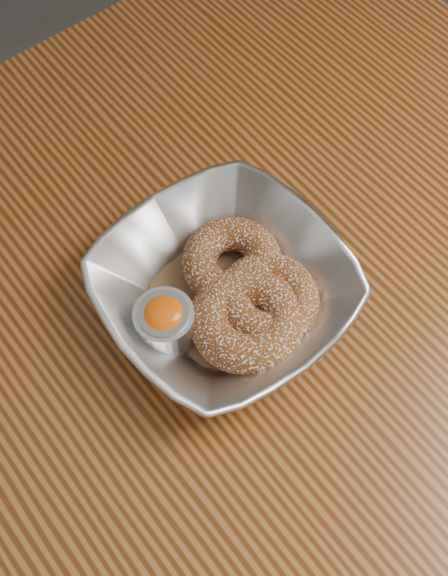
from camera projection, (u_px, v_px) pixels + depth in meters
ground_plane at (172, 505)px, 1.29m from camera, size 4.00×4.00×0.00m
table at (129, 394)px, 0.71m from camera, size 1.20×0.80×0.75m
serving_bowl at (224, 289)px, 0.63m from camera, size 0.23×0.23×0.06m
parchment at (224, 298)px, 0.65m from camera, size 0.20×0.20×0.00m
donut_back at (232, 262)px, 0.64m from camera, size 0.13×0.13×0.03m
donut_front at (247, 320)px, 0.61m from camera, size 0.12×0.12×0.04m
donut_extra at (267, 300)px, 0.63m from camera, size 0.10×0.10×0.03m
ramekin at (165, 323)px, 0.61m from camera, size 0.05×0.05×0.05m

